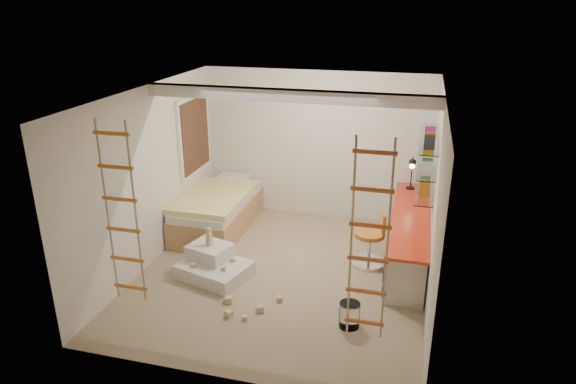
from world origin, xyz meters
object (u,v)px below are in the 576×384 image
(desk, at_px, (409,236))
(swivel_chair, at_px, (371,245))
(play_platform, at_px, (213,265))
(bed, at_px, (218,210))

(desk, distance_m, swivel_chair, 0.60)
(swivel_chair, bearing_deg, desk, 27.53)
(swivel_chair, height_order, play_platform, swivel_chair)
(bed, height_order, play_platform, bed)
(bed, xyz_separation_m, swivel_chair, (2.67, -0.64, -0.01))
(desk, relative_size, bed, 1.40)
(desk, bearing_deg, play_platform, -156.70)
(bed, relative_size, play_platform, 1.82)
(swivel_chair, relative_size, play_platform, 0.78)
(desk, height_order, bed, desk)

